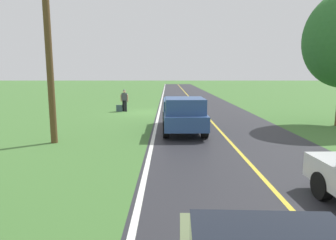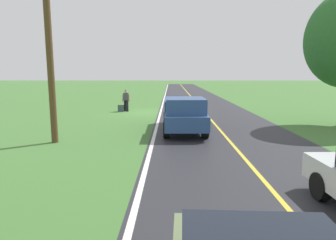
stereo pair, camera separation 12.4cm
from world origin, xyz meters
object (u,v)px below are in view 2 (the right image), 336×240
(pickup_truck_passing, at_px, (184,113))
(suitcase_carried, at_px, (121,108))
(hitchhiker_walking, at_px, (126,99))
(utility_pole_roadside, at_px, (49,41))

(pickup_truck_passing, bearing_deg, suitcase_carried, -60.33)
(hitchhiker_walking, distance_m, pickup_truck_passing, 9.23)
(suitcase_carried, height_order, utility_pole_roadside, utility_pole_roadside)
(suitcase_carried, distance_m, utility_pole_roadside, 11.34)
(pickup_truck_passing, relative_size, utility_pole_roadside, 0.63)
(hitchhiker_walking, xyz_separation_m, utility_pole_roadside, (1.53, 10.60, 3.35))
(hitchhiker_walking, relative_size, pickup_truck_passing, 0.32)
(hitchhiker_walking, xyz_separation_m, pickup_truck_passing, (-4.22, 8.21, -0.01))
(pickup_truck_passing, bearing_deg, hitchhiker_walking, -62.83)
(suitcase_carried, xyz_separation_m, utility_pole_roadside, (1.11, 10.53, 4.07))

